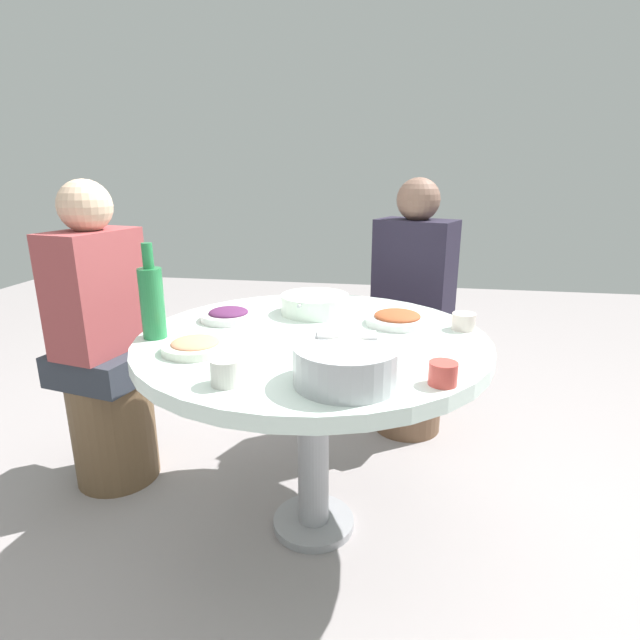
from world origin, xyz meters
TOP-DOWN VIEW (x-y plane):
  - ground at (0.00, 0.00)m, footprint 8.00×8.00m
  - round_dining_table at (0.00, 0.00)m, footprint 1.11×1.11m
  - rice_bowl at (0.15, -0.35)m, footprint 0.26×0.26m
  - soup_bowl at (-0.04, 0.25)m, footprint 0.25×0.27m
  - dish_shrimp at (-0.31, -0.20)m, footprint 0.19×0.19m
  - dish_stirfry at (0.26, 0.17)m, footprint 0.21×0.21m
  - dish_eggplant at (-0.32, 0.12)m, footprint 0.19×0.19m
  - green_bottle at (-0.48, -0.10)m, footprint 0.07×0.07m
  - tea_cup_near at (0.38, -0.32)m, footprint 0.07×0.07m
  - tea_cup_far at (0.48, 0.14)m, footprint 0.08×0.08m
  - tea_cup_side at (-0.14, -0.41)m, footprint 0.08×0.08m
  - stool_for_diner_left at (-0.86, 0.17)m, footprint 0.32×0.32m
  - diner_left at (-0.86, 0.17)m, footprint 0.40×0.38m
  - stool_for_diner_right at (0.33, 0.79)m, footprint 0.32×0.32m
  - diner_right at (0.33, 0.79)m, footprint 0.43×0.44m

SIDE VIEW (x-z plane):
  - ground at x=0.00m, z-range 0.00..0.00m
  - stool_for_diner_left at x=-0.86m, z-range 0.00..0.44m
  - stool_for_diner_right at x=0.33m, z-range 0.00..0.44m
  - round_dining_table at x=0.00m, z-range 0.27..0.99m
  - dish_shrimp at x=-0.31m, z-range 0.72..0.76m
  - dish_eggplant at x=-0.32m, z-range 0.72..0.76m
  - dish_stirfry at x=0.26m, z-range 0.72..0.76m
  - tea_cup_far at x=0.48m, z-range 0.72..0.78m
  - tea_cup_near at x=0.38m, z-range 0.72..0.78m
  - soup_bowl at x=-0.04m, z-range 0.72..0.79m
  - tea_cup_side at x=-0.14m, z-range 0.72..0.79m
  - diner_left at x=-0.86m, z-range 0.38..1.14m
  - diner_right at x=0.33m, z-range 0.38..1.14m
  - rice_bowl at x=0.15m, z-range 0.72..0.83m
  - green_bottle at x=-0.48m, z-range 0.69..0.99m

